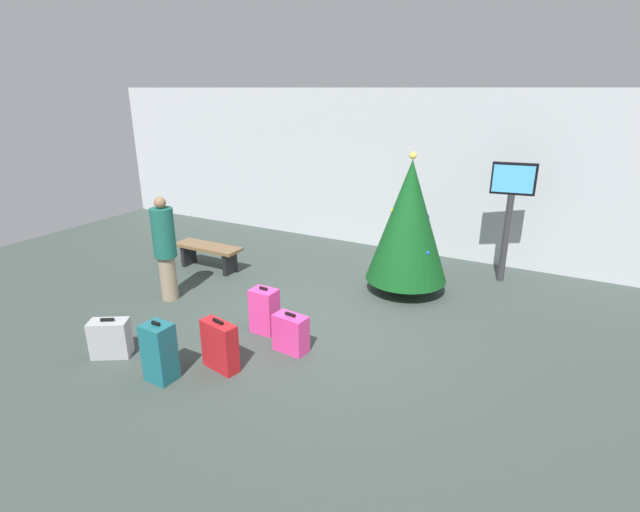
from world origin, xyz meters
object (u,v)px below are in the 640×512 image
(traveller_0, at_px, (165,247))
(suitcase_3, at_px, (110,338))
(holiday_tree, at_px, (409,221))
(flight_info_kiosk, at_px, (510,203))
(suitcase_1, at_px, (159,352))
(suitcase_0, at_px, (291,333))
(waiting_bench, at_px, (208,252))
(suitcase_4, at_px, (264,311))
(suitcase_2, at_px, (220,346))

(traveller_0, distance_m, suitcase_3, 1.93)
(holiday_tree, height_order, flight_info_kiosk, holiday_tree)
(suitcase_1, bearing_deg, suitcase_0, 52.11)
(flight_info_kiosk, distance_m, suitcase_1, 6.20)
(waiting_bench, relative_size, suitcase_3, 2.50)
(waiting_bench, distance_m, suitcase_3, 3.25)
(suitcase_4, bearing_deg, holiday_tree, 60.91)
(holiday_tree, xyz_separation_m, flight_info_kiosk, (1.38, 1.33, 0.20))
(traveller_0, distance_m, suitcase_2, 2.53)
(flight_info_kiosk, bearing_deg, holiday_tree, -136.11)
(suitcase_3, bearing_deg, suitcase_2, 16.79)
(suitcase_1, relative_size, suitcase_4, 1.11)
(holiday_tree, bearing_deg, flight_info_kiosk, 43.89)
(holiday_tree, relative_size, waiting_bench, 1.74)
(waiting_bench, bearing_deg, traveller_0, -75.51)
(suitcase_1, bearing_deg, suitcase_2, 47.77)
(suitcase_1, bearing_deg, suitcase_4, 75.55)
(flight_info_kiosk, xyz_separation_m, suitcase_1, (-3.09, -5.26, -1.09))
(suitcase_0, xyz_separation_m, suitcase_3, (-2.01, -1.23, -0.01))
(flight_info_kiosk, height_order, suitcase_1, flight_info_kiosk)
(holiday_tree, relative_size, suitcase_3, 4.35)
(waiting_bench, xyz_separation_m, suitcase_1, (2.00, -3.18, 0.01))
(traveller_0, height_order, suitcase_4, traveller_0)
(flight_info_kiosk, bearing_deg, traveller_0, -143.64)
(waiting_bench, distance_m, traveller_0, 1.55)
(holiday_tree, distance_m, traveller_0, 4.00)
(waiting_bench, height_order, suitcase_2, suitcase_2)
(flight_info_kiosk, relative_size, waiting_bench, 1.56)
(suitcase_3, bearing_deg, holiday_tree, 54.96)
(suitcase_0, relative_size, suitcase_1, 0.72)
(suitcase_4, bearing_deg, suitcase_0, -24.35)
(traveller_0, relative_size, suitcase_1, 2.25)
(suitcase_0, relative_size, suitcase_2, 0.82)
(suitcase_0, height_order, suitcase_1, suitcase_1)
(holiday_tree, height_order, suitcase_1, holiday_tree)
(waiting_bench, bearing_deg, suitcase_0, -31.65)
(flight_info_kiosk, xyz_separation_m, traveller_0, (-4.73, -3.48, -0.54))
(holiday_tree, relative_size, traveller_0, 1.38)
(traveller_0, relative_size, suitcase_3, 3.15)
(suitcase_4, bearing_deg, suitcase_1, -104.45)
(flight_info_kiosk, relative_size, suitcase_0, 3.88)
(flight_info_kiosk, xyz_separation_m, suitcase_0, (-2.07, -3.95, -1.20))
(holiday_tree, relative_size, suitcase_4, 3.45)
(suitcase_4, bearing_deg, waiting_bench, 146.65)
(suitcase_1, distance_m, suitcase_4, 1.64)
(suitcase_0, xyz_separation_m, suitcase_1, (-1.02, -1.31, 0.11))
(waiting_bench, height_order, traveller_0, traveller_0)
(holiday_tree, distance_m, waiting_bench, 3.90)
(suitcase_2, distance_m, suitcase_3, 1.53)
(flight_info_kiosk, bearing_deg, suitcase_2, -118.91)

